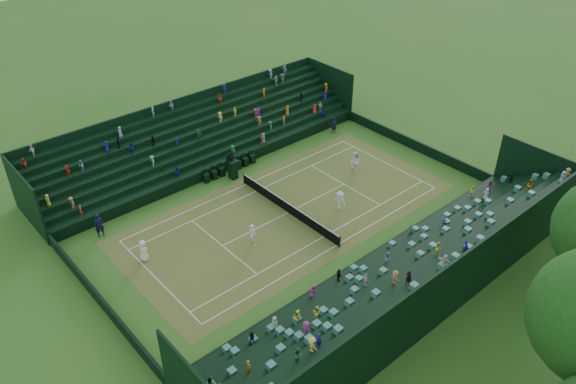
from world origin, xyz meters
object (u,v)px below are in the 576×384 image
player_near_west (143,251)px  player_far_east (340,200)px  tennis_net (288,207)px  player_near_east (253,235)px  player_far_west (355,162)px  umpire_chair (233,167)px

player_near_west → player_far_east: 15.70m
tennis_net → player_near_east: 4.80m
player_far_west → tennis_net: bearing=-69.3°
player_far_east → player_near_west: bearing=-118.8°
player_far_west → player_near_east: bearing=-65.7°
player_near_west → player_near_east: (3.68, 6.91, 0.06)m
player_near_west → player_far_west: player_far_west is taller
player_far_west → player_far_east: size_ratio=1.17×
umpire_chair → player_near_east: 9.53m
umpire_chair → player_far_west: umpire_chair is taller
player_near_east → player_far_west: 13.43m
tennis_net → umpire_chair: size_ratio=4.48×
tennis_net → umpire_chair: umpire_chair is taller
tennis_net → player_far_east: player_far_east is taller
player_near_east → umpire_chair: bearing=-24.1°
player_far_east → umpire_chair: bearing=-170.2°
umpire_chair → player_far_west: 10.79m
player_near_west → player_far_west: bearing=-99.6°
tennis_net → player_near_east: (1.34, -4.59, 0.40)m
player_near_west → player_far_east: size_ratio=1.04×
player_near_east → player_far_east: 8.14m
player_near_west → player_far_west: size_ratio=0.89×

